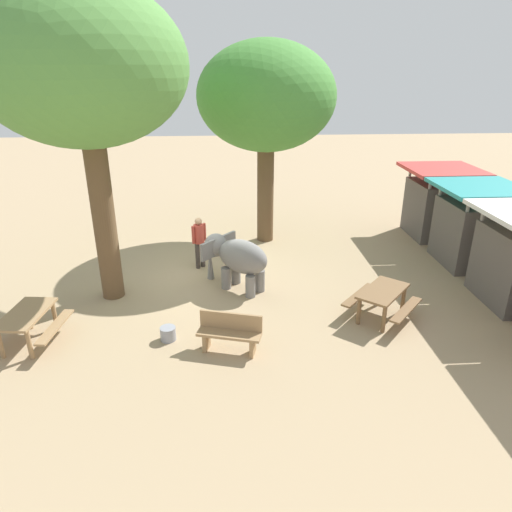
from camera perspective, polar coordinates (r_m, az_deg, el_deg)
ground_plane at (r=13.88m, az=-6.75°, el=-2.40°), size 60.00×60.00×0.00m
elephant at (r=12.68m, az=-2.46°, el=-0.11°), size 1.94×2.01×1.47m
person_handler at (r=14.09m, az=-7.11°, el=2.15°), size 0.35×0.42×1.62m
shade_tree_main at (r=15.61m, az=1.28°, el=19.13°), size 4.92×4.51×6.67m
shade_tree_secondary at (r=11.86m, az=-20.74°, el=21.14°), size 5.22×4.79×7.71m
wooden_bench at (r=10.13m, az=-3.28°, el=-9.42°), size 0.76×1.46×0.88m
picnic_table_near at (r=11.70m, az=15.52°, el=-4.95°), size 2.10×2.10×0.78m
picnic_table_far at (r=11.50m, az=-26.70°, el=-7.19°), size 1.65×1.63×0.78m
market_stall_red at (r=17.98m, az=21.72°, el=5.86°), size 2.50×2.50×2.52m
market_stall_teal at (r=15.77m, az=25.51°, el=3.04°), size 2.50×2.50×2.52m
feed_bucket at (r=10.82m, az=-10.92°, el=-9.49°), size 0.36×0.36×0.32m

